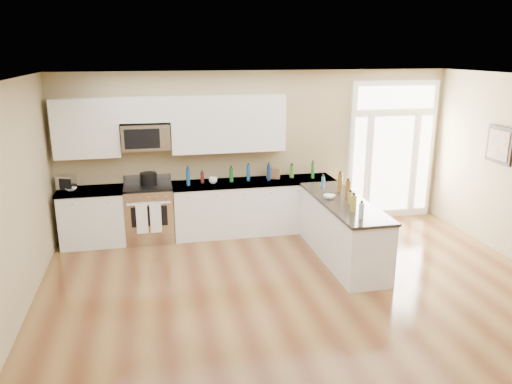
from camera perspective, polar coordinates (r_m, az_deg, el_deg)
ground at (r=5.83m, az=9.22°, el=-16.84°), size 8.00×8.00×0.00m
room_shell at (r=5.11m, az=10.06°, el=-0.50°), size 8.00×8.00×8.00m
back_cabinet_left at (r=8.71m, az=-18.01°, el=-2.90°), size 1.10×0.66×0.94m
back_cabinet_right at (r=8.83m, az=-0.23°, el=-1.85°), size 2.85×0.66×0.94m
peninsula_cabinet at (r=7.81m, az=9.80°, el=-4.51°), size 0.69×2.32×0.94m
upper_cabinet_left at (r=8.51m, az=-18.84°, el=6.93°), size 1.04×0.33×0.95m
upper_cabinet_right at (r=8.56m, az=-3.19°, el=7.79°), size 1.94×0.33×0.95m
upper_cabinet_short at (r=8.42m, az=-12.65°, el=9.19°), size 0.82×0.33×0.40m
microwave at (r=8.44m, az=-12.48°, el=6.20°), size 0.78×0.41×0.42m
entry_door at (r=9.75m, az=15.24°, el=4.55°), size 1.70×0.10×2.60m
wall_art_near at (r=8.72m, az=26.07°, el=4.85°), size 0.05×0.58×0.58m
kitchen_range at (r=8.64m, az=-12.09°, el=-2.32°), size 0.79×0.70×1.08m
stockpot at (r=8.56m, az=-12.19°, el=1.54°), size 0.35×0.35×0.22m
toaster_oven at (r=8.71m, az=-20.87°, el=1.05°), size 0.32×0.29×0.23m
cardboard_box at (r=8.86m, az=2.00°, el=2.21°), size 0.27×0.24×0.19m
bowl_left at (r=8.61m, az=-20.38°, el=0.30°), size 0.18×0.18×0.04m
bowl_peninsula at (r=7.71m, az=8.39°, el=-0.55°), size 0.21×0.21×0.06m
cup_counter at (r=8.52m, az=-4.93°, el=1.33°), size 0.14×0.14×0.11m
counter_bottles at (r=8.06m, az=4.83°, el=1.01°), size 2.41×2.45×0.30m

